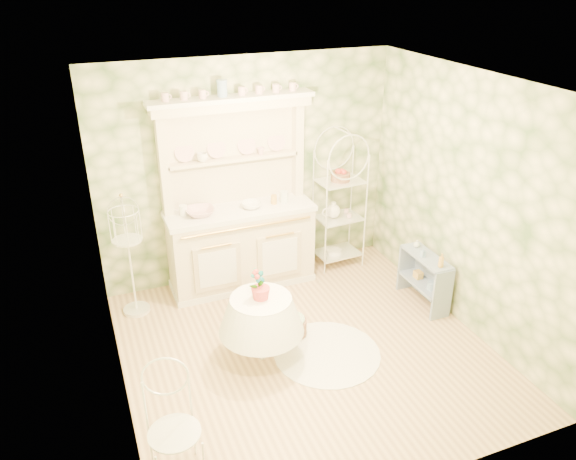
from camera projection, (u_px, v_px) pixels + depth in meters
name	position (u px, v px, depth m)	size (l,w,h in m)	color
floor	(306.00, 350.00, 5.78)	(3.60, 3.60, 0.00)	tan
ceiling	(311.00, 85.00, 4.61)	(3.60, 3.60, 0.00)	white
wall_left	(107.00, 268.00, 4.59)	(3.60, 3.60, 0.00)	beige
wall_right	(467.00, 204.00, 5.80)	(3.60, 3.60, 0.00)	beige
wall_back	(248.00, 171.00, 6.70)	(3.60, 3.60, 0.00)	beige
wall_front	(418.00, 344.00, 3.69)	(3.60, 3.60, 0.00)	beige
kitchen_dresser	(239.00, 198.00, 6.49)	(1.87, 0.61, 2.29)	beige
bakers_rack	(339.00, 204.00, 7.09)	(0.52, 0.37, 1.68)	white
side_shelf	(424.00, 281.00, 6.47)	(0.25, 0.67, 0.57)	#7D8FAC
round_table	(261.00, 326.00, 5.49)	(0.71, 0.71, 0.78)	white
cafe_chair	(175.00, 440.00, 4.21)	(0.34, 0.34, 0.76)	white
birdcage_stand	(130.00, 257.00, 6.12)	(0.33, 0.33, 1.41)	white
floor_basket	(291.00, 324.00, 5.98)	(0.39, 0.39, 0.25)	#98694D
lace_rug	(327.00, 353.00, 5.73)	(1.09, 1.09, 0.01)	white
bowl_floral	(200.00, 214.00, 6.37)	(0.32, 0.32, 0.08)	white
bowl_white	(251.00, 207.00, 6.56)	(0.23, 0.23, 0.07)	white
cup_left	(202.00, 159.00, 6.30)	(0.12, 0.12, 0.10)	white
cup_right	(261.00, 152.00, 6.53)	(0.09, 0.09, 0.08)	white
potted_geranium	(258.00, 285.00, 5.31)	(0.16, 0.11, 0.30)	#3F7238
bottle_amber	(441.00, 262.00, 6.07)	(0.06, 0.06, 0.16)	gold
bottle_blue	(423.00, 254.00, 6.29)	(0.05, 0.05, 0.11)	#789AC1
bottle_glass	(417.00, 245.00, 6.51)	(0.07, 0.07, 0.09)	silver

